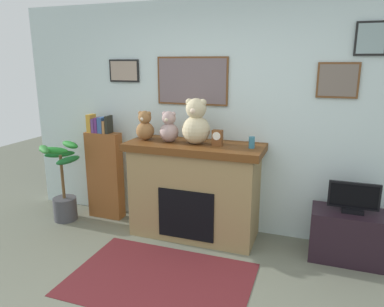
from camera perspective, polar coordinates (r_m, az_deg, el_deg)
back_wall at (r=4.13m, az=5.38°, el=5.48°), size 5.20×0.15×2.60m
fireplace at (r=4.07m, az=0.43°, el=-5.70°), size 1.50×0.63×1.07m
bookshelf at (r=4.65m, az=-13.66°, el=-2.79°), size 0.44×0.16×1.32m
potted_plant at (r=4.75m, az=-19.73°, el=-5.08°), size 0.52×0.55×0.99m
tv_stand at (r=3.99m, az=23.61°, el=-11.85°), size 0.74×0.40×0.51m
television at (r=3.84m, az=24.19°, el=-6.55°), size 0.47×0.14×0.30m
area_rug at (r=3.51m, az=-5.08°, el=-19.15°), size 1.65×1.11×0.01m
candle_jar at (r=3.74m, az=9.43°, el=1.74°), size 0.06×0.06×0.12m
mantel_clock at (r=3.81m, az=4.04°, el=2.50°), size 0.11×0.08×0.17m
teddy_bear_cream at (r=4.10m, az=-7.44°, el=4.19°), size 0.21×0.21×0.33m
teddy_bear_grey at (r=3.98m, az=-3.66°, el=4.03°), size 0.21×0.21×0.34m
teddy_bear_tan at (r=3.85m, az=0.63°, el=4.75°), size 0.31×0.31×0.49m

